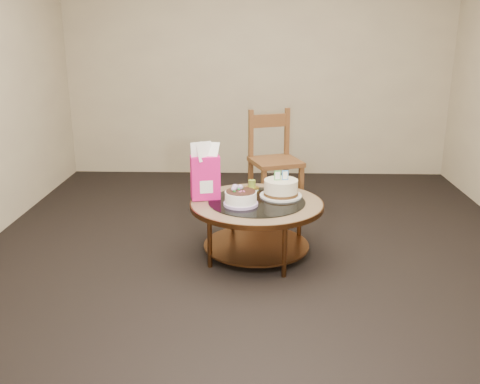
{
  "coord_description": "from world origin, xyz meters",
  "views": [
    {
      "loc": [
        -0.01,
        -3.86,
        1.74
      ],
      "look_at": [
        -0.13,
        0.02,
        0.52
      ],
      "focal_mm": 40.0,
      "sensor_mm": 36.0,
      "label": 1
    }
  ],
  "objects_px": {
    "gift_bag": "(205,171)",
    "dining_chair": "(274,160)",
    "decorated_cake": "(241,199)",
    "cream_cake": "(281,188)",
    "coffee_table": "(257,211)"
  },
  "relations": [
    {
      "from": "gift_bag",
      "to": "dining_chair",
      "type": "relative_size",
      "value": 0.45
    },
    {
      "from": "decorated_cake",
      "to": "dining_chair",
      "type": "relative_size",
      "value": 0.27
    },
    {
      "from": "gift_bag",
      "to": "cream_cake",
      "type": "bearing_deg",
      "value": -5.82
    },
    {
      "from": "decorated_cake",
      "to": "gift_bag",
      "type": "relative_size",
      "value": 0.59
    },
    {
      "from": "decorated_cake",
      "to": "coffee_table",
      "type": "bearing_deg",
      "value": 37.51
    },
    {
      "from": "decorated_cake",
      "to": "gift_bag",
      "type": "xyz_separation_m",
      "value": [
        -0.28,
        0.15,
        0.17
      ]
    },
    {
      "from": "decorated_cake",
      "to": "cream_cake",
      "type": "xyz_separation_m",
      "value": [
        0.31,
        0.22,
        0.02
      ]
    },
    {
      "from": "decorated_cake",
      "to": "gift_bag",
      "type": "bearing_deg",
      "value": 151.08
    },
    {
      "from": "gift_bag",
      "to": "dining_chair",
      "type": "xyz_separation_m",
      "value": [
        0.56,
        1.15,
        -0.19
      ]
    },
    {
      "from": "decorated_cake",
      "to": "dining_chair",
      "type": "xyz_separation_m",
      "value": [
        0.29,
        1.3,
        -0.02
      ]
    },
    {
      "from": "gift_bag",
      "to": "coffee_table",
      "type": "bearing_deg",
      "value": -21.21
    },
    {
      "from": "cream_cake",
      "to": "dining_chair",
      "type": "bearing_deg",
      "value": 78.06
    },
    {
      "from": "coffee_table",
      "to": "dining_chair",
      "type": "height_order",
      "value": "dining_chair"
    },
    {
      "from": "coffee_table",
      "to": "decorated_cake",
      "type": "distance_m",
      "value": 0.2
    },
    {
      "from": "coffee_table",
      "to": "dining_chair",
      "type": "bearing_deg",
      "value": 82.12
    }
  ]
}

